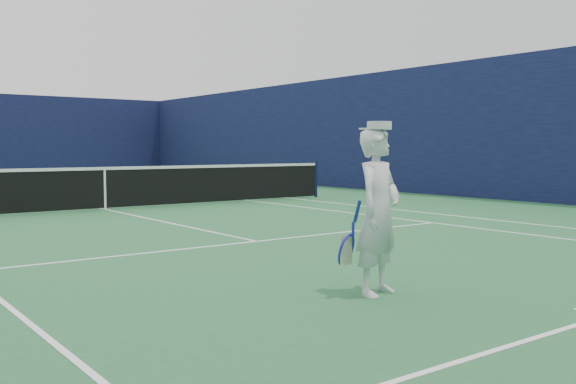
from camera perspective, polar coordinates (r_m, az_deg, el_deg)
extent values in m
plane|color=#266436|center=(15.70, -15.94, -1.52)|extent=(80.00, 80.00, 0.00)
cube|color=white|center=(18.36, 0.28, -0.57)|extent=(0.06, 23.83, 0.01)
cube|color=white|center=(17.57, -3.29, -0.79)|extent=(0.06, 23.77, 0.01)
cube|color=white|center=(21.79, -21.91, -0.14)|extent=(8.23, 0.06, 0.01)
cube|color=white|center=(10.01, -2.80, -4.41)|extent=(8.23, 0.06, 0.01)
cube|color=white|center=(15.70, -15.94, -1.50)|extent=(0.06, 12.80, 0.01)
cube|color=#10153B|center=(21.33, 10.07, 5.37)|extent=(0.12, 36.12, 4.00)
cylinder|color=#141E4C|center=(18.88, 2.49, 1.16)|extent=(0.09, 0.09, 1.07)
cube|color=black|center=(15.66, -15.97, 0.30)|extent=(12.79, 0.02, 0.92)
cube|color=white|center=(15.64, -16.00, 2.02)|extent=(12.79, 0.04, 0.07)
cube|color=white|center=(15.66, -15.97, 0.19)|extent=(0.05, 0.03, 0.94)
imported|color=white|center=(6.40, 8.05, -1.76)|extent=(0.70, 0.56, 1.66)
cylinder|color=white|center=(6.37, 8.12, 5.87)|extent=(0.24, 0.24, 0.08)
cube|color=white|center=(6.43, 7.09, 5.60)|extent=(0.20, 0.15, 0.02)
cylinder|color=navy|center=(6.19, 6.18, -1.72)|extent=(0.06, 0.10, 0.22)
cube|color=#2125B2|center=(6.25, 5.81, -3.32)|extent=(0.03, 0.03, 0.14)
torus|color=#2125B2|center=(6.30, 5.21, -5.14)|extent=(0.31, 0.18, 0.29)
cube|color=beige|center=(6.30, 5.21, -5.14)|extent=(0.21, 0.07, 0.30)
sphere|color=#ADCF17|center=(6.67, 8.35, -0.81)|extent=(0.07, 0.07, 0.07)
sphere|color=#ADCF17|center=(6.71, 8.38, -0.52)|extent=(0.07, 0.07, 0.07)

